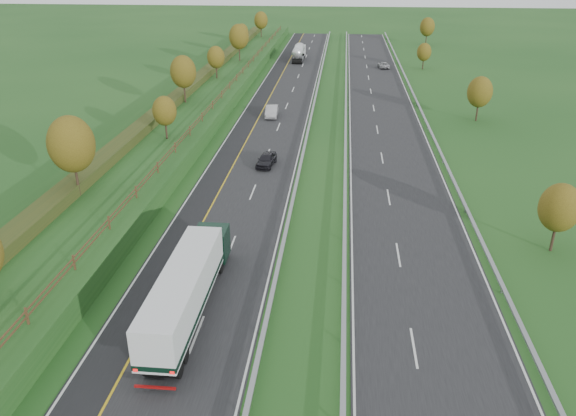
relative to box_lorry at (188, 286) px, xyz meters
name	(u,v)px	position (x,y,z in m)	size (l,w,h in m)	color
ground	(325,137)	(7.73, 41.80, -2.33)	(400.00, 400.00, 0.00)	#1D491A
near_carriageway	(271,125)	(-0.27, 46.80, -2.31)	(10.50, 200.00, 0.04)	black
far_carriageway	(386,128)	(16.23, 46.80, -2.31)	(10.50, 200.00, 0.04)	black
hard_shoulder	(245,124)	(-4.02, 46.80, -2.31)	(3.00, 200.00, 0.04)	black
lane_markings	(315,126)	(6.13, 46.68, -2.28)	(26.75, 200.00, 0.01)	silver
embankment_left	(182,116)	(-13.27, 46.80, -1.33)	(12.00, 200.00, 2.00)	#1D491A
hedge_left	(168,105)	(-15.27, 46.80, 0.22)	(2.20, 180.00, 1.10)	#2D3C18
fence_left	(211,106)	(-8.77, 46.39, 0.40)	(0.12, 189.06, 1.20)	#422B19
median_barrier_near	(310,122)	(5.43, 46.80, -1.72)	(0.32, 200.00, 0.71)	gray
median_barrier_far	(346,123)	(10.53, 46.80, -1.72)	(0.32, 200.00, 0.71)	gray
outer_barrier_far	(428,125)	(22.03, 46.80, -1.71)	(0.32, 200.00, 0.71)	gray
trees_left	(175,84)	(-12.91, 43.43, 4.04)	(6.64, 164.30, 7.66)	#2D2116
trees_far	(451,63)	(29.53, 76.01, 1.92)	(8.45, 118.60, 7.12)	#2D2116
box_lorry	(188,286)	(0.00, 0.00, 0.00)	(2.58, 16.28, 4.06)	black
road_tanker	(299,52)	(-0.41, 100.29, -0.47)	(2.40, 11.22, 3.46)	silver
car_dark_near	(266,160)	(1.37, 29.78, -1.54)	(1.77, 4.39, 1.49)	black
car_silver_mid	(272,111)	(-0.64, 51.21, -1.47)	(1.74, 5.00, 1.65)	#A09FA3
car_small_far	(301,51)	(-0.50, 108.90, -1.63)	(1.85, 4.54, 1.32)	#141136
car_oncoming	(383,65)	(18.48, 92.37, -1.65)	(2.12, 4.59, 1.28)	#A2A1A5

